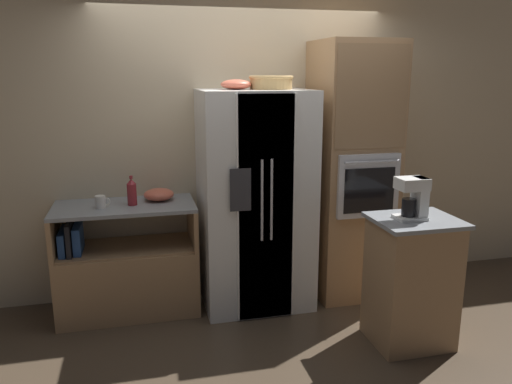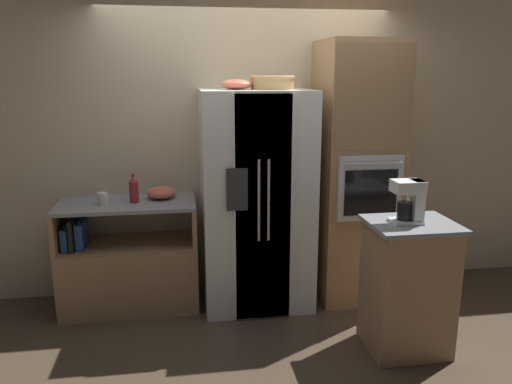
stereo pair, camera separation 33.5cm
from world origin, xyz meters
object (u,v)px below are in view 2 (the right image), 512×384
object	(u,v)px
fruit_bowl	(237,84)
mixing_bowl	(161,193)
refrigerator	(256,200)
wicker_basket	(272,82)
bottle_tall	(134,189)
mug	(103,199)
coffee_maker	(410,200)
wall_oven	(356,173)

from	to	relation	value
fruit_bowl	mixing_bowl	xyz separation A→B (m)	(-0.64, 0.16, -0.90)
refrigerator	wicker_basket	bearing A→B (deg)	4.62
fruit_bowl	bottle_tall	distance (m)	1.20
wicker_basket	mug	distance (m)	1.66
coffee_maker	wall_oven	bearing A→B (deg)	92.39
wicker_basket	mixing_bowl	world-z (taller)	wicker_basket
wall_oven	mug	size ratio (longest dim) A/B	19.05
mug	bottle_tall	bearing A→B (deg)	8.58
fruit_bowl	mug	xyz separation A→B (m)	(-1.09, 0.01, -0.90)
wicker_basket	mixing_bowl	bearing A→B (deg)	170.68
wall_oven	coffee_maker	world-z (taller)	wall_oven
bottle_tall	mixing_bowl	world-z (taller)	bottle_tall
fruit_bowl	mixing_bowl	bearing A→B (deg)	166.24
wicker_basket	coffee_maker	size ratio (longest dim) A/B	1.21
fruit_bowl	bottle_tall	size ratio (longest dim) A/B	1.02
refrigerator	mixing_bowl	xyz separation A→B (m)	(-0.79, 0.16, 0.06)
fruit_bowl	mug	size ratio (longest dim) A/B	2.10
wicker_basket	bottle_tall	distance (m)	1.43
refrigerator	wicker_basket	xyz separation A→B (m)	(0.13, 0.01, 0.98)
mixing_bowl	refrigerator	bearing A→B (deg)	-11.64
mug	mixing_bowl	xyz separation A→B (m)	(0.46, 0.14, 0.00)
refrigerator	coffee_maker	world-z (taller)	refrigerator
wall_oven	fruit_bowl	distance (m)	1.28
mixing_bowl	fruit_bowl	bearing A→B (deg)	-13.76
mixing_bowl	wall_oven	bearing A→B (deg)	-4.67
refrigerator	fruit_bowl	bearing A→B (deg)	177.31
mug	coffee_maker	xyz separation A→B (m)	(2.17, -0.96, 0.15)
refrigerator	wicker_basket	size ratio (longest dim) A/B	5.08
bottle_tall	mixing_bowl	xyz separation A→B (m)	(0.22, 0.11, -0.06)
fruit_bowl	coffee_maker	size ratio (longest dim) A/B	0.83
wicker_basket	coffee_maker	bearing A→B (deg)	-50.57
wicker_basket	coffee_maker	xyz separation A→B (m)	(0.78, -0.95, -0.77)
fruit_bowl	bottle_tall	xyz separation A→B (m)	(-0.85, 0.05, -0.84)
wicker_basket	mug	world-z (taller)	wicker_basket
refrigerator	bottle_tall	bearing A→B (deg)	176.74
wicker_basket	mixing_bowl	distance (m)	1.31
wall_oven	coffee_maker	xyz separation A→B (m)	(0.04, -0.97, 0.01)
refrigerator	bottle_tall	size ratio (longest dim) A/B	7.59
refrigerator	mixing_bowl	bearing A→B (deg)	168.36
bottle_tall	coffee_maker	distance (m)	2.17
wall_oven	coffee_maker	size ratio (longest dim) A/B	7.48
bottle_tall	mug	xyz separation A→B (m)	(-0.24, -0.04, -0.06)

